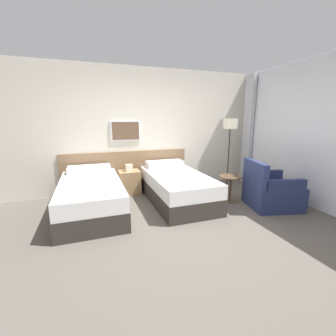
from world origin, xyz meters
TOP-DOWN VIEW (x-y plane):
  - ground_plane at (0.00, 0.00)m, footprint 16.00×16.00m
  - wall_headboard at (-0.03, 2.09)m, footprint 10.00×0.10m
  - wall_window at (2.60, -0.11)m, footprint 0.21×4.56m
  - bed_near_door at (-1.29, 1.04)m, footprint 1.02×1.98m
  - bed_near_window at (0.32, 1.04)m, footprint 1.02×1.98m
  - nightstand at (-0.49, 1.79)m, footprint 0.44×0.38m
  - floor_lamp at (1.79, 1.48)m, footprint 0.24×0.24m
  - side_table at (1.31, 0.67)m, footprint 0.44×0.44m
  - armchair at (1.85, 0.17)m, footprint 1.01×0.97m

SIDE VIEW (x-z plane):
  - ground_plane at x=0.00m, z-range 0.00..0.00m
  - nightstand at x=-0.49m, z-range -0.06..0.59m
  - armchair at x=1.85m, z-range -0.15..0.72m
  - bed_near_door at x=-1.29m, z-range -0.06..0.63m
  - bed_near_window at x=0.32m, z-range -0.06..0.63m
  - side_table at x=1.31m, z-range 0.10..0.62m
  - wall_headboard at x=-0.03m, z-range -0.05..2.65m
  - floor_lamp at x=1.79m, z-range 0.53..2.14m
  - wall_window at x=2.60m, z-range -0.01..2.69m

